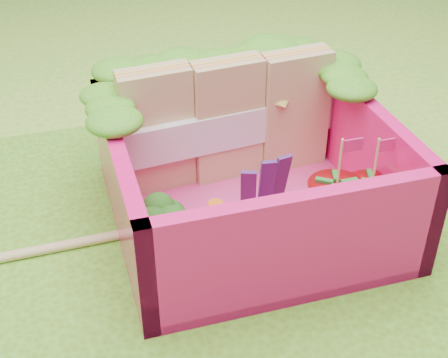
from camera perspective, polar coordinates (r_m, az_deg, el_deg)
The scene contains 12 objects.
ground at distance 3.03m, azimuth -1.58°, elevation -6.03°, with size 14.00×14.00×0.00m, color #72B432.
placemat at distance 3.02m, azimuth -1.58°, elevation -5.81°, with size 2.60×2.60×0.03m, color #5F9120.
bento_floor at distance 3.14m, azimuth 2.16°, elevation -3.04°, with size 1.30×1.30×0.05m, color #E03986.
bento_box at distance 3.00m, azimuth 2.26°, elevation 0.77°, with size 1.30×1.30×0.55m.
lettuce_ruffle at distance 3.21m, azimuth -0.20°, elevation 9.98°, with size 1.43×0.77×0.11m.
sandwich_stack at distance 3.23m, azimuth 0.40°, elevation 5.39°, with size 1.18×0.28×0.65m.
broccoli at distance 2.73m, azimuth -5.50°, elevation -4.41°, with size 0.33×0.33×0.25m.
carrot_sticks at distance 2.76m, azimuth -1.35°, elevation -4.97°, with size 0.15×0.13×0.27m.
purple_wedges at distance 2.91m, azimuth 3.72°, elevation -1.25°, with size 0.25×0.11×0.38m.
strawberry_left at distance 2.93m, azimuth 10.05°, elevation -2.61°, with size 0.27×0.27×0.51m.
strawberry_right at distance 3.01m, azimuth 13.12°, elevation -2.24°, with size 0.25×0.25×0.49m.
snap_peas at distance 3.07m, azimuth 10.70°, elevation -3.45°, with size 0.54×0.52×0.05m.
Camera 1 is at (-0.59, -2.24, 1.95)m, focal length 50.00 mm.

